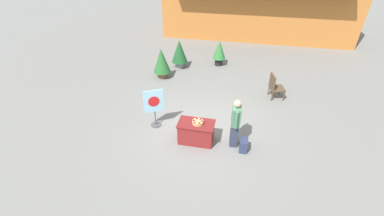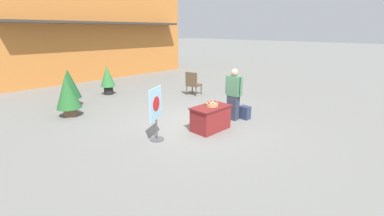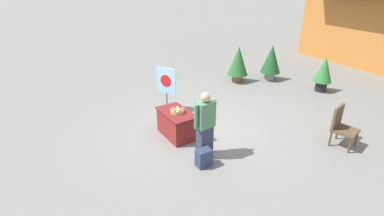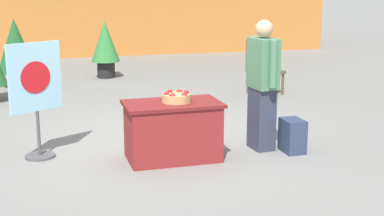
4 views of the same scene
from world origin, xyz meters
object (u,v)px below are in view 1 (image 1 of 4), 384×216
person_visitor (235,123)px  potted_plant_far_left (162,61)px  apple_basket (198,122)px  potted_plant_near_right (219,51)px  display_table (196,132)px  backpack (243,145)px  poster_board (154,106)px  potted_plant_near_left (179,52)px  patio_chair (275,86)px

person_visitor → potted_plant_far_left: bearing=-52.4°
apple_basket → potted_plant_far_left: potted_plant_far_left is taller
potted_plant_near_right → display_table: bearing=-89.9°
backpack → poster_board: 3.18m
display_table → potted_plant_near_right: (-0.01, 6.05, 0.38)m
display_table → potted_plant_far_left: size_ratio=0.82×
backpack → potted_plant_near_right: potted_plant_near_right is taller
apple_basket → potted_plant_near_left: 5.70m
potted_plant_far_left → potted_plant_near_right: bearing=38.9°
poster_board → potted_plant_near_right: poster_board is taller
display_table → apple_basket: bearing=2.3°
backpack → patio_chair: bearing=72.9°
person_visitor → display_table: bearing=0.0°
patio_chair → potted_plant_far_left: size_ratio=0.73×
person_visitor → backpack: (0.32, -0.24, -0.62)m
backpack → poster_board: size_ratio=0.30×
backpack → potted_plant_near_right: (-1.52, 6.20, 0.53)m
apple_basket → person_visitor: person_visitor is taller
display_table → person_visitor: (1.19, 0.09, 0.48)m
potted_plant_near_right → potted_plant_far_left: bearing=-141.1°
apple_basket → potted_plant_near_right: (-0.06, 6.05, -0.02)m
person_visitor → potted_plant_near_left: size_ratio=1.17×
potted_plant_near_left → potted_plant_near_right: bearing=20.2°
backpack → potted_plant_far_left: (-3.93, 4.26, 0.59)m
backpack → poster_board: (-3.05, 0.67, 0.58)m
poster_board → potted_plant_far_left: poster_board is taller
person_visitor → potted_plant_far_left: (-3.61, 4.02, -0.03)m
potted_plant_near_left → poster_board: bearing=-85.8°
potted_plant_near_right → poster_board: bearing=-105.5°
display_table → backpack: size_ratio=2.72×
poster_board → potted_plant_near_right: bearing=136.3°
person_visitor → potted_plant_far_left: person_visitor is taller
person_visitor → potted_plant_near_right: 6.08m
person_visitor → backpack: person_visitor is taller
potted_plant_near_right → potted_plant_near_left: size_ratio=0.91×
person_visitor → apple_basket: bearing=0.1°
apple_basket → potted_plant_far_left: (-2.47, 4.11, 0.04)m
display_table → person_visitor: size_ratio=0.70×
potted_plant_far_left → display_table: bearing=-59.5°
display_table → patio_chair: 4.17m
backpack → potted_plant_near_left: (-3.41, 5.51, 0.60)m
potted_plant_near_right → potted_plant_far_left: size_ratio=0.91×
patio_chair → potted_plant_near_left: size_ratio=0.73×
backpack → potted_plant_far_left: bearing=132.7°
patio_chair → potted_plant_far_left: bearing=156.7°
backpack → patio_chair: patio_chair is taller
backpack → patio_chair: 3.61m
patio_chair → potted_plant_far_left: (-4.99, 0.82, 0.25)m
apple_basket → person_visitor: bearing=4.4°
backpack → potted_plant_near_left: potted_plant_near_left is taller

